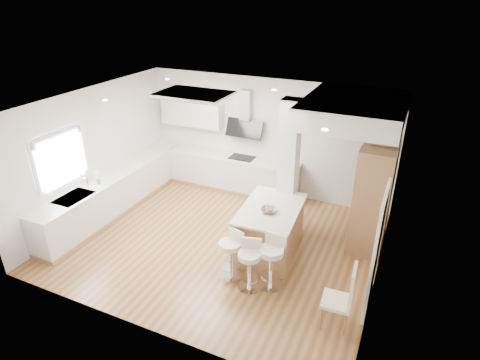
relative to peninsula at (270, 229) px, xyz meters
The scene contains 18 objects.
ground 1.14m from the peninsula, behind, with size 6.00×6.00×0.00m, color #9E6A3A.
ceiling 1.14m from the peninsula, behind, with size 6.00×5.00×0.02m, color white.
wall_back 2.75m from the peninsula, 113.18° to the left, with size 6.00×0.04×2.80m, color silver.
wall_left 4.13m from the peninsula, behind, with size 0.04×5.00×2.80m, color silver.
wall_right 2.18m from the peninsula, ahead, with size 0.04×5.00×2.80m, color silver.
skylight 2.96m from the peninsula, 165.02° to the left, with size 4.10×2.10×0.06m.
window_left 4.28m from the peninsula, 165.68° to the right, with size 0.06×1.28×1.07m.
doorway_right 2.14m from the peninsula, 20.12° to the right, with size 0.05×1.00×2.10m.
counter_left 3.72m from the peninsula, behind, with size 0.63×4.50×1.35m.
counter_back 2.87m from the peninsula, 132.55° to the left, with size 3.62×0.63×2.50m.
pillar 1.24m from the peninsula, 88.02° to the left, with size 0.35×0.35×2.80m.
soffit 2.70m from the peninsula, 49.98° to the left, with size 1.78×2.20×0.40m.
oven_column 2.07m from the peninsula, 33.91° to the left, with size 0.63×1.21×2.10m.
peninsula is the anchor object (origin of this frame).
bar_stool_a 1.05m from the peninsula, 109.70° to the right, with size 0.52×0.52×0.91m.
bar_stool_b 1.12m from the peninsula, 87.04° to the right, with size 0.50×0.50×0.91m.
bar_stool_c 1.00m from the peninsula, 68.36° to the right, with size 0.48×0.48×0.97m.
dining_chair 2.14m from the peninsula, 39.39° to the right, with size 0.45×0.45×1.09m.
Camera 1 is at (3.16, -5.96, 4.62)m, focal length 30.00 mm.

